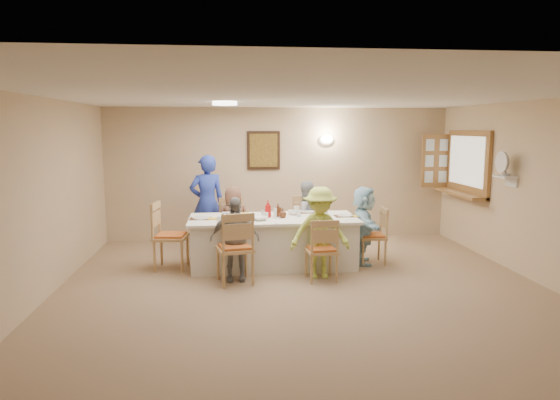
{
  "coord_description": "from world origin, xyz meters",
  "views": [
    {
      "loc": [
        -0.96,
        -5.94,
        2.12
      ],
      "look_at": [
        -0.2,
        1.4,
        1.05
      ],
      "focal_mm": 32.0,
      "sensor_mm": 36.0,
      "label": 1
    }
  ],
  "objects": [
    {
      "name": "placemat_le",
      "position": [
        -1.39,
        1.54,
        0.76
      ],
      "size": [
        0.33,
        0.24,
        0.01
      ],
      "primitive_type": "cube",
      "color": "#472B19",
      "rests_on": "dining_table"
    },
    {
      "name": "napkin_br",
      "position": [
        0.49,
        1.91,
        0.77
      ],
      "size": [
        0.14,
        0.14,
        0.01
      ],
      "primitive_type": "cube",
      "color": "gold",
      "rests_on": "dining_table"
    },
    {
      "name": "bowl_b",
      "position": [
        0.06,
        1.77,
        0.79
      ],
      "size": [
        0.35,
        0.35,
        0.06
      ],
      "primitive_type": "imported",
      "rotation": [
        0.0,
        0.0,
        0.41
      ],
      "color": "white",
      "rests_on": "dining_table"
    },
    {
      "name": "plate_le",
      "position": [
        -1.39,
        1.54,
        0.77
      ],
      "size": [
        0.25,
        0.25,
        0.02
      ],
      "primitive_type": "cylinder",
      "color": "white",
      "rests_on": "dining_table"
    },
    {
      "name": "chair_front_left",
      "position": [
        -0.89,
        0.74,
        0.51
      ],
      "size": [
        0.57,
        0.57,
        1.01
      ],
      "primitive_type": null,
      "rotation": [
        0.0,
        0.0,
        3.34
      ],
      "color": "tan",
      "rests_on": "ground"
    },
    {
      "name": "napkin_fl",
      "position": [
        -0.71,
        1.07,
        0.77
      ],
      "size": [
        0.14,
        0.14,
        0.01
      ],
      "primitive_type": "cube",
      "color": "gold",
      "rests_on": "dining_table"
    },
    {
      "name": "chair_back_left",
      "position": [
        -0.89,
        2.34,
        0.48
      ],
      "size": [
        0.53,
        0.53,
        0.95
      ],
      "primitive_type": null,
      "rotation": [
        0.0,
        0.0,
        0.19
      ],
      "color": "tan",
      "rests_on": "ground"
    },
    {
      "name": "napkin_fr",
      "position": [
        0.49,
        1.07,
        0.77
      ],
      "size": [
        0.15,
        0.15,
        0.01
      ],
      "primitive_type": "cube",
      "color": "gold",
      "rests_on": "dining_table"
    },
    {
      "name": "serving_hatch",
      "position": [
        3.21,
        2.4,
        1.5
      ],
      "size": [
        0.06,
        1.5,
        1.15
      ],
      "primitive_type": "cube",
      "color": "olive",
      "rests_on": "room_walls"
    },
    {
      "name": "placemat_fr",
      "position": [
        0.31,
        1.12,
        0.76
      ],
      "size": [
        0.32,
        0.24,
        0.01
      ],
      "primitive_type": "cube",
      "color": "#472B19",
      "rests_on": "dining_table"
    },
    {
      "name": "dining_table",
      "position": [
        -0.29,
        1.54,
        0.38
      ],
      "size": [
        2.56,
        1.08,
        0.76
      ],
      "primitive_type": "cube",
      "color": "white",
      "rests_on": "ground"
    },
    {
      "name": "hatch_sill",
      "position": [
        3.09,
        2.4,
        0.97
      ],
      "size": [
        0.3,
        1.5,
        0.05
      ],
      "primitive_type": "cube",
      "color": "olive",
      "rests_on": "room_walls"
    },
    {
      "name": "diner_right_end",
      "position": [
        1.13,
        1.54,
        0.61
      ],
      "size": [
        1.23,
        0.67,
        1.22
      ],
      "primitive_type": "imported",
      "rotation": [
        0.0,
        0.0,
        1.43
      ],
      "color": "#B3E5F7",
      "rests_on": "ground"
    },
    {
      "name": "bowl_a",
      "position": [
        -0.51,
        1.33,
        0.79
      ],
      "size": [
        0.38,
        0.38,
        0.05
      ],
      "primitive_type": "imported",
      "rotation": [
        0.0,
        0.0,
        0.42
      ],
      "color": "white",
      "rests_on": "dining_table"
    },
    {
      "name": "diner_back_left",
      "position": [
        -0.89,
        2.22,
        0.59
      ],
      "size": [
        0.72,
        0.6,
        1.17
      ],
      "primitive_type": "imported",
      "rotation": [
        0.0,
        0.0,
        3.34
      ],
      "color": "brown",
      "rests_on": "ground"
    },
    {
      "name": "ceiling_light",
      "position": [
        -1.0,
        1.5,
        2.47
      ],
      "size": [
        0.36,
        0.36,
        0.05
      ],
      "primitive_type": "cylinder",
      "color": "white",
      "rests_on": "room_walls"
    },
    {
      "name": "ground",
      "position": [
        0.0,
        0.0,
        0.0
      ],
      "size": [
        7.0,
        7.0,
        0.0
      ],
      "primitive_type": "plane",
      "color": "#937752"
    },
    {
      "name": "napkin_bl",
      "position": [
        -0.71,
        1.91,
        0.77
      ],
      "size": [
        0.14,
        0.14,
        0.01
      ],
      "primitive_type": "cube",
      "color": "gold",
      "rests_on": "dining_table"
    },
    {
      "name": "drinking_glass",
      "position": [
        -0.44,
        1.59,
        0.82
      ],
      "size": [
        0.07,
        0.07,
        0.1
      ],
      "primitive_type": "cylinder",
      "color": "silver",
      "rests_on": "dining_table"
    },
    {
      "name": "napkin_le",
      "position": [
        -1.21,
        1.49,
        0.77
      ],
      "size": [
        0.14,
        0.14,
        0.01
      ],
      "primitive_type": "cube",
      "color": "gold",
      "rests_on": "dining_table"
    },
    {
      "name": "plate_br",
      "position": [
        0.31,
        1.96,
        0.77
      ],
      "size": [
        0.22,
        0.22,
        0.01
      ],
      "primitive_type": "cylinder",
      "color": "white",
      "rests_on": "dining_table"
    },
    {
      "name": "fan_shelf",
      "position": [
        3.13,
        1.05,
        1.4
      ],
      "size": [
        0.22,
        0.36,
        0.03
      ],
      "primitive_type": "cube",
      "color": "white",
      "rests_on": "room_walls"
    },
    {
      "name": "diner_front_right",
      "position": [
        0.31,
        0.86,
        0.65
      ],
      "size": [
        0.86,
        0.52,
        1.3
      ],
      "primitive_type": "imported",
      "rotation": [
        0.0,
        0.0,
        -0.02
      ],
      "color": "#CBE458",
      "rests_on": "ground"
    },
    {
      "name": "chair_right_end",
      "position": [
        1.26,
        1.54,
        0.45
      ],
      "size": [
        0.43,
        0.43,
        0.89
      ],
      "primitive_type": null,
      "rotation": [
        0.0,
        0.0,
        -1.59
      ],
      "color": "tan",
      "rests_on": "ground"
    },
    {
      "name": "plate_fr",
      "position": [
        0.31,
        1.12,
        0.77
      ],
      "size": [
        0.25,
        0.25,
        0.02
      ],
      "primitive_type": "cylinder",
      "color": "white",
      "rests_on": "dining_table"
    },
    {
      "name": "condiment_malt",
      "position": [
        -0.15,
        1.51,
        0.83
      ],
      "size": [
        0.19,
        0.19,
        0.15
      ],
      "primitive_type": "imported",
      "rotation": [
        0.0,
        0.0,
        -0.37
      ],
      "color": "#502815",
      "rests_on": "dining_table"
    },
    {
      "name": "placemat_re",
      "position": [
        0.83,
        1.54,
        0.76
      ],
      "size": [
        0.33,
        0.24,
        0.01
      ],
      "primitive_type": "cube",
      "color": "#472B19",
      "rests_on": "dining_table"
    },
    {
      "name": "chair_back_right",
      "position": [
        0.31,
        2.34,
        0.48
      ],
      "size": [
        0.53,
        0.53,
        0.96
      ],
      "primitive_type": null,
      "rotation": [
        0.0,
        0.0,
        -0.17
      ],
      "color": "tan",
      "rests_on": "ground"
    },
    {
      "name": "plate_bl",
      "position": [
        -0.89,
        1.96,
        0.77
      ],
      "size": [
        0.24,
        0.24,
        0.02
      ],
      "primitive_type": "cylinder",
      "color": "white",
      "rests_on": "dining_table"
    },
    {
      "name": "diner_front_left",
      "position": [
        -0.89,
        0.86,
        0.59
      ],
      "size": [
        0.69,
        0.3,
        1.18
      ],
      "primitive_type": "imported",
      "rotation": [
        0.0,
        0.0,
        0.01
      ],
      "color": "gray",
      "rests_on": "ground"
    },
    {
      "name": "condiment_ketchup",
      "position": [
        -0.37,
        1.57,
        0.89
      ],
      "size": [
        0.15,
        0.15,
        0.26
      ],
      "primitive_type": "imported",
      "rotation": [
        0.0,
        0.0,
        -0.25
      ],
      "color": "red",
      "rests_on": "dining_table"
    },
    {
      "name": "teacup_a",
      "position": [
        -1.09,
        1.21,
        0.8
      ],
      "size": [
        0.11,
        0.11,
        0.08
      ],
      "primitive_type": "imported",
      "rotation": [
        0.0,
        0.0,
        -0.05
      ],
      "color": "white",
      "rests_on": "dining_table"
    },
    {
      "name": "teacup_b",
      "position": [
        0.14,
        2.03,
        0.81
      ],
      "size": [
        0.15,
        0.15,
        0.09
      ],
      "primitive_type": "imported",
      "rotation": [
        0.0,
        0.0,
        0.24
      ],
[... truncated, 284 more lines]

